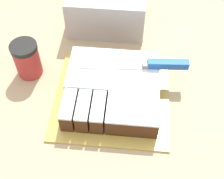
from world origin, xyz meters
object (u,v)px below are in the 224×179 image
object	(u,v)px
storage_box	(108,5)
coffee_cup	(27,59)
cake_board	(112,97)
knife	(157,64)
cake	(113,89)

from	to	relation	value
storage_box	coffee_cup	bearing A→B (deg)	-129.01
cake_board	coffee_cup	xyz separation A→B (m)	(-0.26, 0.07, 0.05)
coffee_cup	knife	bearing A→B (deg)	-0.73
storage_box	cake	bearing A→B (deg)	-81.59
cake	coffee_cup	distance (m)	0.27
cake	cake_board	bearing A→B (deg)	-135.48
cake_board	storage_box	bearing A→B (deg)	97.91
knife	coffee_cup	world-z (taller)	coffee_cup
cake_board	storage_box	world-z (taller)	storage_box
coffee_cup	storage_box	distance (m)	0.34
cake_board	knife	size ratio (longest dim) A/B	1.06
cake_board	storage_box	distance (m)	0.35
knife	storage_box	world-z (taller)	storage_box
coffee_cup	storage_box	world-z (taller)	storage_box
cake	storage_box	xyz separation A→B (m)	(-0.05, 0.33, 0.03)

